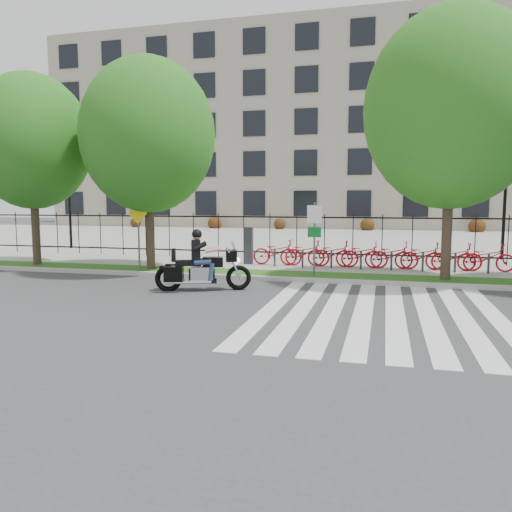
# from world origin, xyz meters

# --- Properties ---
(ground) EXTENTS (120.00, 120.00, 0.00)m
(ground) POSITION_xyz_m (0.00, 0.00, 0.00)
(ground) COLOR #363739
(ground) RESTS_ON ground
(curb) EXTENTS (60.00, 0.20, 0.15)m
(curb) POSITION_xyz_m (0.00, 4.10, 0.07)
(curb) COLOR #B2AEA8
(curb) RESTS_ON ground
(grass_verge) EXTENTS (60.00, 1.50, 0.15)m
(grass_verge) POSITION_xyz_m (0.00, 4.95, 0.07)
(grass_verge) COLOR #235515
(grass_verge) RESTS_ON ground
(sidewalk) EXTENTS (60.00, 3.50, 0.15)m
(sidewalk) POSITION_xyz_m (0.00, 7.45, 0.07)
(sidewalk) COLOR gray
(sidewalk) RESTS_ON ground
(plaza) EXTENTS (80.00, 34.00, 0.10)m
(plaza) POSITION_xyz_m (0.00, 25.00, 0.05)
(plaza) COLOR gray
(plaza) RESTS_ON ground
(crosswalk_stripes) EXTENTS (5.70, 8.00, 0.01)m
(crosswalk_stripes) POSITION_xyz_m (4.83, 0.00, 0.01)
(crosswalk_stripes) COLOR silver
(crosswalk_stripes) RESTS_ON ground
(iron_fence) EXTENTS (30.00, 0.06, 2.00)m
(iron_fence) POSITION_xyz_m (0.00, 9.20, 1.15)
(iron_fence) COLOR black
(iron_fence) RESTS_ON sidewalk
(office_building) EXTENTS (60.00, 21.90, 20.15)m
(office_building) POSITION_xyz_m (0.00, 44.92, 9.97)
(office_building) COLOR #A19A81
(office_building) RESTS_ON ground
(lamp_post_left) EXTENTS (1.06, 0.70, 4.25)m
(lamp_post_left) POSITION_xyz_m (-12.00, 12.00, 3.21)
(lamp_post_left) COLOR black
(lamp_post_left) RESTS_ON ground
(lamp_post_right) EXTENTS (1.06, 0.70, 4.25)m
(lamp_post_right) POSITION_xyz_m (10.00, 12.00, 3.21)
(lamp_post_right) COLOR black
(lamp_post_right) RESTS_ON ground
(street_tree_0) EXTENTS (4.62, 4.62, 7.54)m
(street_tree_0) POSITION_xyz_m (-8.67, 4.95, 5.02)
(street_tree_0) COLOR #36251D
(street_tree_0) RESTS_ON grass_verge
(street_tree_1) EXTENTS (4.95, 4.95, 7.80)m
(street_tree_1) POSITION_xyz_m (-3.64, 4.95, 5.10)
(street_tree_1) COLOR #36251D
(street_tree_1) RESTS_ON grass_verge
(street_tree_2) EXTENTS (5.49, 5.49, 8.59)m
(street_tree_2) POSITION_xyz_m (6.85, 4.95, 5.57)
(street_tree_2) COLOR #36251D
(street_tree_2) RESTS_ON grass_verge
(bike_share_station) EXTENTS (10.06, 0.88, 1.50)m
(bike_share_station) POSITION_xyz_m (4.56, 7.20, 0.67)
(bike_share_station) COLOR #2D2D33
(bike_share_station) RESTS_ON sidewalk
(sign_pole_regulatory) EXTENTS (0.50, 0.09, 2.50)m
(sign_pole_regulatory) POSITION_xyz_m (2.60, 4.58, 1.74)
(sign_pole_regulatory) COLOR #59595B
(sign_pole_regulatory) RESTS_ON grass_verge
(sign_pole_warning) EXTENTS (0.78, 0.09, 2.49)m
(sign_pole_warning) POSITION_xyz_m (-3.94, 4.58, 1.74)
(sign_pole_warning) COLOR #59595B
(sign_pole_warning) RESTS_ON grass_verge
(motorcycle_rider) EXTENTS (2.77, 1.42, 2.23)m
(motorcycle_rider) POSITION_xyz_m (-0.37, 1.81, 0.74)
(motorcycle_rider) COLOR black
(motorcycle_rider) RESTS_ON ground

